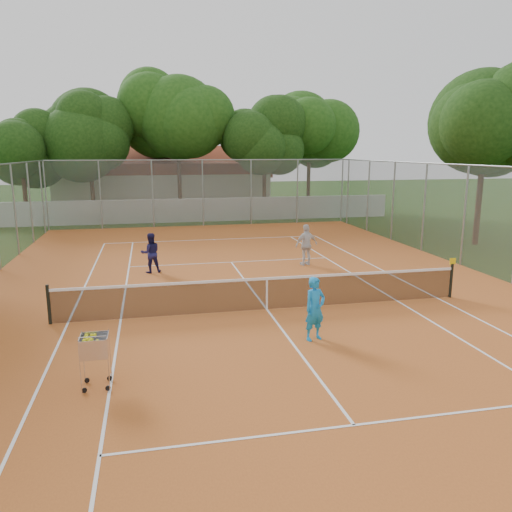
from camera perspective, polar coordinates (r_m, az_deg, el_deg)
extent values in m
plane|color=#1A380F|center=(14.60, 1.24, -6.20)|extent=(120.00, 120.00, 0.00)
cube|color=#B95D23|center=(14.60, 1.24, -6.16)|extent=(18.00, 34.00, 0.02)
cube|color=white|center=(14.59, 1.24, -6.11)|extent=(10.98, 23.78, 0.01)
cube|color=black|center=(14.45, 1.25, -4.27)|extent=(11.88, 0.10, 0.98)
cube|color=slate|center=(14.11, 1.27, 1.55)|extent=(18.00, 34.00, 4.00)
cube|color=silver|center=(32.88, -6.42, 5.25)|extent=(26.00, 0.30, 1.50)
cube|color=beige|center=(42.58, -10.55, 8.60)|extent=(16.40, 9.00, 4.40)
cube|color=black|center=(35.65, -7.08, 12.60)|extent=(29.00, 19.00, 10.00)
imported|color=#1887D3|center=(12.20, 6.74, -6.00)|extent=(0.66, 0.54, 1.57)
imported|color=#1A184A|center=(19.16, -11.96, 0.34)|extent=(0.82, 0.68, 1.51)
imported|color=silver|center=(20.08, 5.78, 1.29)|extent=(1.04, 0.62, 1.66)
cube|color=silver|center=(10.31, -17.87, -11.18)|extent=(0.69, 0.69, 1.16)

